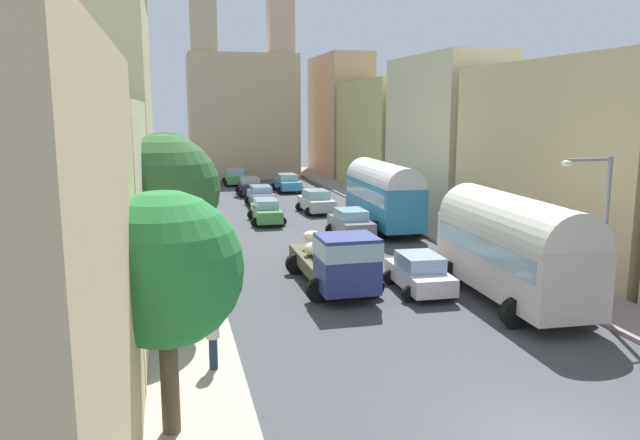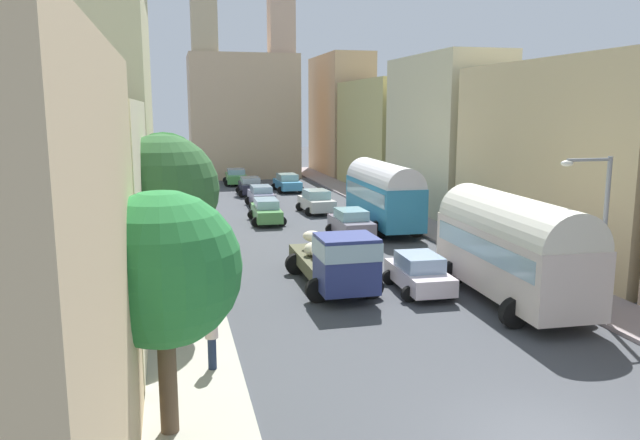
# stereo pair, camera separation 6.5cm
# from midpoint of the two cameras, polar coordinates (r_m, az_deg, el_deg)

# --- Properties ---
(ground_plane) EXTENTS (154.00, 154.00, 0.00)m
(ground_plane) POSITION_cam_midpoint_polar(r_m,az_deg,el_deg) (39.14, -2.21, -0.23)
(ground_plane) COLOR #424449
(sidewalk_left) EXTENTS (2.50, 70.00, 0.14)m
(sidewalk_left) POSITION_cam_midpoint_polar(r_m,az_deg,el_deg) (38.37, -12.87, -0.59)
(sidewalk_left) COLOR #A9A796
(sidewalk_left) RESTS_ON ground
(sidewalk_right) EXTENTS (2.50, 70.00, 0.14)m
(sidewalk_right) POSITION_cam_midpoint_polar(r_m,az_deg,el_deg) (41.18, 7.72, 0.31)
(sidewalk_right) COLOR gray
(sidewalk_right) RESTS_ON ground
(building_left_1) EXTENTS (5.02, 9.46, 7.33)m
(building_left_1) POSITION_cam_midpoint_polar(r_m,az_deg,el_deg) (20.33, -22.94, -0.31)
(building_left_1) COLOR beige
(building_left_1) RESTS_ON ground
(building_left_2) EXTENTS (6.42, 11.97, 13.64)m
(building_left_2) POSITION_cam_midpoint_polar(r_m,az_deg,el_deg) (31.62, -20.81, 9.11)
(building_left_2) COLOR beige
(building_left_2) RESTS_ON ground
(building_right_1) EXTENTS (5.47, 14.37, 9.31)m
(building_right_1) POSITION_cam_midpoint_polar(r_m,az_deg,el_deg) (32.13, 22.47, 5.10)
(building_right_1) COLOR #CDB684
(building_right_1) RESTS_ON ground
(building_right_2) EXTENTS (4.48, 11.15, 10.62)m
(building_right_2) POSITION_cam_midpoint_polar(r_m,az_deg,el_deg) (43.69, 11.30, 7.68)
(building_right_2) COLOR beige
(building_right_2) RESTS_ON ground
(building_right_3) EXTENTS (5.88, 13.32, 9.55)m
(building_right_3) POSITION_cam_midpoint_polar(r_m,az_deg,el_deg) (56.11, 6.23, 7.79)
(building_right_3) COLOR tan
(building_right_3) RESTS_ON ground
(building_right_4) EXTENTS (4.35, 12.02, 12.74)m
(building_right_4) POSITION_cam_midpoint_polar(r_m,az_deg,el_deg) (68.74, 1.75, 9.61)
(building_right_4) COLOR tan
(building_right_4) RESTS_ON ground
(distant_church) EXTENTS (10.97, 7.25, 21.96)m
(distant_church) POSITION_cam_midpoint_polar(r_m,az_deg,el_deg) (65.73, -7.17, 10.41)
(distant_church) COLOR tan
(distant_church) RESTS_ON ground
(parked_bus_0) EXTENTS (3.54, 8.13, 4.01)m
(parked_bus_0) POSITION_cam_midpoint_polar(r_m,az_deg,el_deg) (23.70, 17.21, -2.20)
(parked_bus_0) COLOR beige
(parked_bus_0) RESTS_ON ground
(parked_bus_1) EXTENTS (3.31, 8.34, 3.99)m
(parked_bus_1) POSITION_cam_midpoint_polar(r_m,az_deg,el_deg) (36.78, 5.77, 2.55)
(parked_bus_1) COLOR teal
(parked_bus_1) RESTS_ON ground
(cargo_truck_0) EXTENTS (3.00, 6.84, 2.51)m
(cargo_truck_0) POSITION_cam_midpoint_polar(r_m,az_deg,el_deg) (24.22, 1.50, -3.65)
(cargo_truck_0) COLOR navy
(cargo_truck_0) RESTS_ON ground
(car_0) EXTENTS (2.25, 4.44, 1.50)m
(car_0) POSITION_cam_midpoint_polar(r_m,az_deg,el_deg) (39.07, -5.02, 0.85)
(car_0) COLOR #4F8D49
(car_0) RESTS_ON ground
(car_1) EXTENTS (2.16, 4.05, 1.56)m
(car_1) POSITION_cam_midpoint_polar(r_m,az_deg,el_deg) (45.40, -5.50, 2.20)
(car_1) COLOR gray
(car_1) RESTS_ON ground
(car_2) EXTENTS (2.30, 3.87, 1.50)m
(car_2) POSITION_cam_midpoint_polar(r_m,az_deg,el_deg) (51.71, -6.51, 3.13)
(car_2) COLOR black
(car_2) RESTS_ON ground
(car_3) EXTENTS (2.50, 4.36, 1.50)m
(car_3) POSITION_cam_midpoint_polar(r_m,az_deg,el_deg) (59.02, -7.82, 3.97)
(car_3) COLOR #4C994B
(car_3) RESTS_ON ground
(car_4) EXTENTS (2.33, 3.87, 1.50)m
(car_4) POSITION_cam_midpoint_polar(r_m,az_deg,el_deg) (24.62, 9.07, -4.84)
(car_4) COLOR silver
(car_4) RESTS_ON ground
(car_5) EXTENTS (2.31, 3.91, 1.60)m
(car_5) POSITION_cam_midpoint_polar(r_m,az_deg,el_deg) (34.38, 2.81, -0.33)
(car_5) COLOR gray
(car_5) RESTS_ON ground
(car_6) EXTENTS (2.46, 3.79, 1.60)m
(car_6) POSITION_cam_midpoint_polar(r_m,az_deg,el_deg) (42.57, -0.41, 1.71)
(car_6) COLOR silver
(car_6) RESTS_ON ground
(car_7) EXTENTS (2.43, 4.06, 1.54)m
(car_7) POSITION_cam_midpoint_polar(r_m,az_deg,el_deg) (53.79, -3.11, 3.46)
(car_7) COLOR #4495C8
(car_7) RESTS_ON ground
(pedestrian_0) EXTENTS (0.45, 0.45, 1.84)m
(pedestrian_0) POSITION_cam_midpoint_polar(r_m,az_deg,el_deg) (25.59, -10.97, -3.63)
(pedestrian_0) COLOR #7A6F50
(pedestrian_0) RESTS_ON ground
(pedestrian_1) EXTENTS (0.33, 0.33, 1.74)m
(pedestrian_1) POSITION_cam_midpoint_polar(r_m,az_deg,el_deg) (27.50, -12.98, -2.83)
(pedestrian_1) COLOR #767658
(pedestrian_1) RESTS_ON ground
(pedestrian_2) EXTENTS (0.48, 0.48, 1.78)m
(pedestrian_2) POSITION_cam_midpoint_polar(r_m,az_deg,el_deg) (17.20, -9.94, -10.64)
(pedestrian_2) COLOR #202D48
(pedestrian_2) RESTS_ON ground
(pedestrian_3) EXTENTS (0.42, 0.42, 1.77)m
(pedestrian_3) POSITION_cam_midpoint_polar(r_m,az_deg,el_deg) (32.28, -13.29, -0.94)
(pedestrian_3) COLOR #523E4E
(pedestrian_3) RESTS_ON ground
(pedestrian_4) EXTENTS (0.51, 0.51, 1.83)m
(pedestrian_4) POSITION_cam_midpoint_polar(r_m,az_deg,el_deg) (32.81, -13.26, -0.69)
(pedestrian_4) COLOR #58404E
(pedestrian_4) RESTS_ON ground
(streetlamp_near) EXTENTS (1.92, 0.28, 5.54)m
(streetlamp_near) POSITION_cam_midpoint_polar(r_m,az_deg,el_deg) (22.74, 24.14, -0.03)
(streetlamp_near) COLOR gray
(streetlamp_near) RESTS_ON ground
(roadside_tree_0) EXTENTS (3.33, 3.33, 5.46)m
(roadside_tree_0) POSITION_cam_midpoint_polar(r_m,az_deg,el_deg) (13.36, -14.24, -4.52)
(roadside_tree_0) COLOR brown
(roadside_tree_0) RESTS_ON ground
(roadside_tree_1) EXTENTS (3.59, 3.59, 6.32)m
(roadside_tree_1) POSITION_cam_midpoint_polar(r_m,az_deg,el_deg) (20.50, -14.24, 2.66)
(roadside_tree_1) COLOR brown
(roadside_tree_1) RESTS_ON ground
(roadside_tree_2) EXTENTS (3.45, 3.45, 6.10)m
(roadside_tree_2) POSITION_cam_midpoint_polar(r_m,az_deg,el_deg) (27.93, -14.17, 4.30)
(roadside_tree_2) COLOR brown
(roadside_tree_2) RESTS_ON ground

